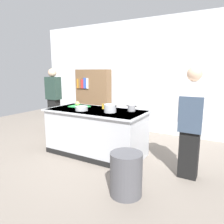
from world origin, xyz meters
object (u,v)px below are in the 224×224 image
mixing_bowl (82,108)px  sauce_pan (132,108)px  trash_bin (126,174)px  bookshelf (93,98)px  juice_cup (104,106)px  person_guest (54,99)px  stock_pot (110,108)px  person_chef (191,121)px  onion (77,104)px

mixing_bowl → sauce_pan: bearing=26.3°
trash_bin → bookshelf: 3.79m
mixing_bowl → juice_cup: bearing=54.1°
trash_bin → person_guest: person_guest is taller
mixing_bowl → bookshelf: (-1.11, 1.99, -0.09)m
stock_pot → mixing_bowl: size_ratio=1.22×
mixing_bowl → bookshelf: 2.28m
juice_cup → person_guest: bearing=163.5°
sauce_pan → trash_bin: 1.50m
person_chef → trash_bin: bearing=131.1°
stock_pot → person_chef: size_ratio=0.17×
sauce_pan → bookshelf: 2.52m
person_chef → bookshelf: (-3.11, 1.89, -0.06)m
sauce_pan → bookshelf: bookshelf is taller
onion → sauce_pan: bearing=4.7°
stock_pot → person_guest: 2.41m
onion → person_guest: person_guest is taller
onion → person_chef: bearing=-5.4°
person_chef → person_guest: size_ratio=1.00×
trash_bin → juice_cup: bearing=132.6°
onion → stock_pot: size_ratio=0.33×
trash_bin → person_chef: size_ratio=0.34×
sauce_pan → bookshelf: size_ratio=0.12×
sauce_pan → person_chef: 1.18m
stock_pot → juice_cup: stock_pot is taller
juice_cup → bookshelf: 2.13m
onion → bookshelf: bookshelf is taller
onion → person_chef: (2.36, -0.22, -0.05)m
person_chef → person_guest: same height
sauce_pan → person_guest: person_guest is taller
stock_pot → person_guest: bearing=159.9°
onion → person_guest: (-1.33, 0.62, -0.06)m
trash_bin → person_chef: 1.28m
person_guest → trash_bin: bearing=73.2°
mixing_bowl → trash_bin: size_ratio=0.40×
person_guest → bookshelf: person_guest is taller
onion → mixing_bowl: 0.49m
juice_cup → person_chef: bearing=-8.9°
stock_pot → bookshelf: (-1.68, 1.87, -0.12)m
onion → juice_cup: (0.63, 0.05, -0.02)m
sauce_pan → juice_cup: (-0.59, -0.06, -0.01)m
juice_cup → bookshelf: bookshelf is taller
bookshelf → onion: bearing=-65.8°
onion → bookshelf: 1.83m
onion → juice_cup: bearing=4.2°
onion → stock_pot: 0.96m
mixing_bowl → person_chef: 2.00m
stock_pot → trash_bin: (0.80, -0.94, -0.68)m
juice_cup → mixing_bowl: bearing=-125.9°
bookshelf → juice_cup: bearing=-49.5°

